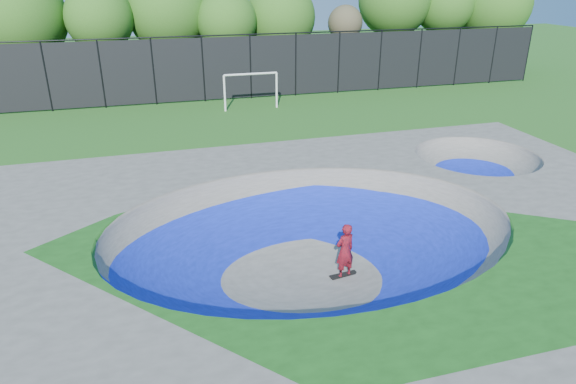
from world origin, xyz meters
name	(u,v)px	position (x,y,z in m)	size (l,w,h in m)	color
ground	(310,271)	(0.00, 0.00, 0.00)	(120.00, 120.00, 0.00)	#205617
skate_deck	(311,247)	(0.00, 0.00, 0.75)	(22.00, 14.00, 1.50)	gray
skater	(345,251)	(0.78, -0.49, 0.78)	(0.57, 0.37, 1.56)	red
skateboard	(344,275)	(0.78, -0.49, 0.03)	(0.78, 0.22, 0.05)	black
soccer_goal	(251,84)	(2.37, 18.15, 1.49)	(3.26, 0.12, 2.15)	white
fence	(203,68)	(0.00, 21.00, 2.10)	(48.09, 0.09, 4.04)	black
treeline	(213,12)	(1.53, 25.94, 4.99)	(53.68, 7.12, 8.45)	#493124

